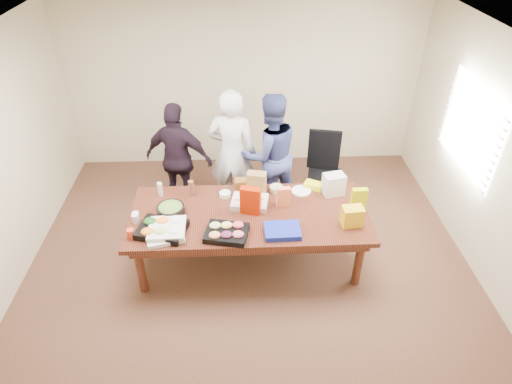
{
  "coord_description": "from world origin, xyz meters",
  "views": [
    {
      "loc": [
        -0.1,
        -4.07,
        3.92
      ],
      "look_at": [
        0.09,
        0.1,
        0.98
      ],
      "focal_mm": 30.79,
      "sensor_mm": 36.0,
      "label": 1
    }
  ],
  "objects_px": {
    "office_chair": "(325,175)",
    "salad_bowl": "(171,210)",
    "conference_table": "(249,237)",
    "person_center": "(232,153)",
    "sheet_cake": "(250,202)",
    "person_right": "(270,154)"
  },
  "relations": [
    {
      "from": "salad_bowl",
      "to": "person_center",
      "type": "bearing_deg",
      "value": 56.37
    },
    {
      "from": "conference_table",
      "to": "sheet_cake",
      "type": "bearing_deg",
      "value": 85.29
    },
    {
      "from": "conference_table",
      "to": "person_center",
      "type": "relative_size",
      "value": 1.53
    },
    {
      "from": "sheet_cake",
      "to": "salad_bowl",
      "type": "height_order",
      "value": "salad_bowl"
    },
    {
      "from": "person_center",
      "to": "salad_bowl",
      "type": "bearing_deg",
      "value": 67.8
    },
    {
      "from": "conference_table",
      "to": "person_right",
      "type": "height_order",
      "value": "person_right"
    },
    {
      "from": "conference_table",
      "to": "person_right",
      "type": "bearing_deg",
      "value": 74.06
    },
    {
      "from": "conference_table",
      "to": "person_center",
      "type": "bearing_deg",
      "value": 99.71
    },
    {
      "from": "office_chair",
      "to": "person_center",
      "type": "relative_size",
      "value": 0.59
    },
    {
      "from": "office_chair",
      "to": "person_center",
      "type": "height_order",
      "value": "person_center"
    },
    {
      "from": "conference_table",
      "to": "salad_bowl",
      "type": "relative_size",
      "value": 8.62
    },
    {
      "from": "office_chair",
      "to": "conference_table",
      "type": "bearing_deg",
      "value": -123.52
    },
    {
      "from": "conference_table",
      "to": "salad_bowl",
      "type": "distance_m",
      "value": 1.01
    },
    {
      "from": "office_chair",
      "to": "salad_bowl",
      "type": "xyz_separation_m",
      "value": [
        -2.02,
        -1.06,
        0.26
      ]
    },
    {
      "from": "office_chair",
      "to": "salad_bowl",
      "type": "distance_m",
      "value": 2.29
    },
    {
      "from": "conference_table",
      "to": "person_right",
      "type": "xyz_separation_m",
      "value": [
        0.32,
        1.13,
        0.5
      ]
    },
    {
      "from": "conference_table",
      "to": "office_chair",
      "type": "relative_size",
      "value": 2.58
    },
    {
      "from": "person_center",
      "to": "salad_bowl",
      "type": "relative_size",
      "value": 5.65
    },
    {
      "from": "salad_bowl",
      "to": "conference_table",
      "type": "bearing_deg",
      "value": -1.76
    },
    {
      "from": "office_chair",
      "to": "person_right",
      "type": "relative_size",
      "value": 0.62
    },
    {
      "from": "office_chair",
      "to": "salad_bowl",
      "type": "height_order",
      "value": "office_chair"
    },
    {
      "from": "conference_table",
      "to": "office_chair",
      "type": "distance_m",
      "value": 1.56
    }
  ]
}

